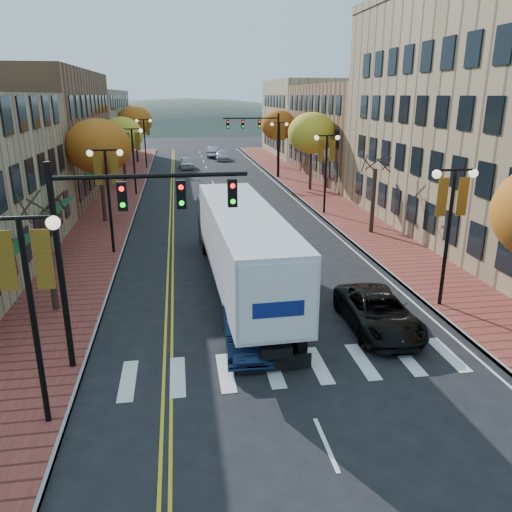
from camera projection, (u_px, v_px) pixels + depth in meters
name	position (u px, v px, depth m)	size (l,w,h in m)	color
ground	(307.00, 401.00, 15.19)	(200.00, 200.00, 0.00)	black
sidewalk_left	(118.00, 199.00, 44.40)	(4.00, 85.00, 0.15)	brown
sidewalk_right	(314.00, 193.00, 47.03)	(4.00, 85.00, 0.15)	brown
building_left_mid	(26.00, 134.00, 44.85)	(12.00, 24.00, 11.00)	brown
building_left_far	(77.00, 126.00, 68.58)	(12.00, 26.00, 9.50)	#9E8966
building_right_mid	(375.00, 131.00, 55.83)	(15.00, 24.00, 10.00)	brown
building_right_far	(321.00, 118.00, 76.36)	(15.00, 20.00, 11.00)	#9E8966
tree_left_a	(50.00, 262.00, 20.70)	(0.28, 0.28, 4.20)	#382619
tree_left_b	(98.00, 147.00, 34.76)	(4.48, 4.48, 7.21)	#382619
tree_left_c	(122.00, 135.00, 49.92)	(4.16, 4.16, 6.69)	#382619
tree_left_d	(135.00, 121.00, 66.67)	(4.61, 4.61, 7.42)	#382619
tree_right_b	(373.00, 201.00, 32.73)	(0.28, 0.28, 4.20)	#382619
tree_right_c	(312.00, 133.00, 46.78)	(4.48, 4.48, 7.21)	#382619
tree_right_d	(278.00, 125.00, 61.87)	(4.35, 4.35, 7.00)	#382619
lamp_left_a	(28.00, 283.00, 12.77)	(1.96, 0.36, 6.05)	black
lamp_left_b	(107.00, 181.00, 27.81)	(1.96, 0.36, 6.05)	black
lamp_left_c	(133.00, 148.00, 44.73)	(1.96, 0.36, 6.05)	black
lamp_left_d	(144.00, 134.00, 61.65)	(1.96, 0.36, 6.05)	black
lamp_right_a	(451.00, 211.00, 20.60)	(1.96, 0.36, 6.05)	black
lamp_right_b	(326.00, 159.00, 37.52)	(1.96, 0.36, 6.05)	black
lamp_right_c	(279.00, 139.00, 54.44)	(1.96, 0.36, 6.05)	black
traffic_mast_near	(119.00, 227.00, 15.69)	(6.10, 0.35, 7.00)	black
traffic_mast_far	(261.00, 133.00, 53.95)	(6.10, 0.34, 7.00)	black
semi_truck	(239.00, 240.00, 23.23)	(3.17, 16.74, 4.17)	black
navy_sedan	(245.00, 328.00, 18.32)	(1.54, 4.41, 1.45)	black
black_suv	(378.00, 312.00, 19.64)	(2.41, 5.22, 1.45)	black
car_far_white	(186.00, 163.00, 62.86)	(1.72, 4.26, 1.45)	beige
car_far_silver	(222.00, 155.00, 70.89)	(1.88, 4.63, 1.34)	#A8A9B0
car_far_oncoming	(213.00, 152.00, 74.49)	(1.64, 4.70, 1.55)	#B2B3BB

